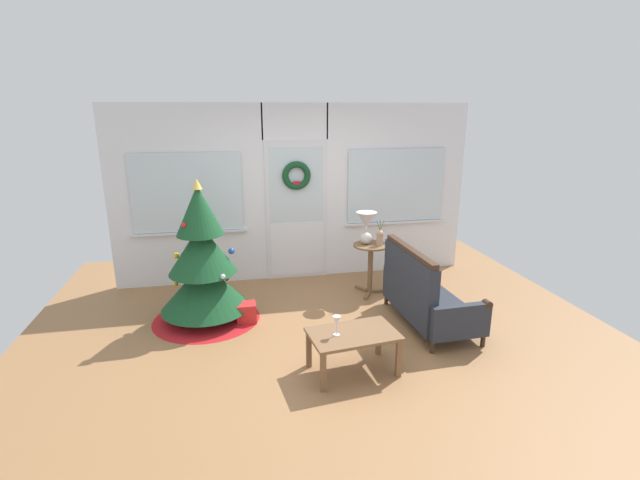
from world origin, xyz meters
TOP-DOWN VIEW (x-y plane):
  - ground_plane at (0.00, 0.00)m, footprint 6.76×6.76m
  - back_wall_with_door at (0.00, 2.08)m, footprint 5.20×0.19m
  - christmas_tree at (-1.31, 0.81)m, footprint 1.29×1.29m
  - settee_sofa at (1.21, 0.16)m, footprint 0.77×1.44m
  - side_table at (0.88, 1.19)m, footprint 0.50×0.48m
  - table_lamp at (0.82, 1.23)m, footprint 0.28×0.28m
  - flower_vase at (0.98, 1.13)m, footprint 0.11×0.10m
  - coffee_table at (0.13, -0.66)m, footprint 0.90×0.62m
  - wine_glass at (-0.04, -0.67)m, footprint 0.08×0.08m
  - gift_box at (-0.83, 0.65)m, footprint 0.23×0.21m

SIDE VIEW (x-z plane):
  - ground_plane at x=0.00m, z-range 0.00..0.00m
  - gift_box at x=-0.83m, z-range 0.00..0.23m
  - coffee_table at x=0.13m, z-range 0.15..0.56m
  - settee_sofa at x=1.21m, z-range -0.10..0.86m
  - side_table at x=0.88m, z-range 0.15..0.85m
  - wine_glass at x=-0.04m, z-range 0.46..0.65m
  - christmas_tree at x=-1.31m, z-range -0.23..1.49m
  - flower_vase at x=0.98m, z-range 0.65..1.00m
  - table_lamp at x=0.82m, z-range 0.77..1.21m
  - back_wall_with_door at x=0.00m, z-range 0.01..2.56m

